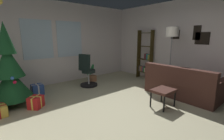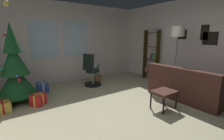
% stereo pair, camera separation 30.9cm
% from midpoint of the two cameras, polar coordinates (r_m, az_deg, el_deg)
% --- Properties ---
extents(ground_plane, '(5.29, 6.02, 0.10)m').
position_cam_midpoint_polar(ground_plane, '(3.66, 3.02, -14.78)').
color(ground_plane, tan).
extents(wall_back_with_windows, '(5.29, 0.12, 2.73)m').
position_cam_midpoint_polar(wall_back_with_windows, '(5.87, -18.00, 9.24)').
color(wall_back_with_windows, silver).
rests_on(wall_back_with_windows, ground_plane).
extents(wall_right_with_frames, '(0.12, 6.02, 2.73)m').
position_cam_midpoint_polar(wall_right_with_frames, '(5.48, 24.54, 8.53)').
color(wall_right_with_frames, silver).
rests_on(wall_right_with_frames, ground_plane).
extents(couch, '(1.56, 1.85, 0.85)m').
position_cam_midpoint_polar(couch, '(4.72, 23.86, -5.18)').
color(couch, '#40241E').
rests_on(couch, ground_plane).
extents(footstool, '(0.51, 0.40, 0.42)m').
position_cam_midpoint_polar(footstool, '(3.78, 15.79, -7.57)').
color(footstool, '#40241E').
rests_on(footstool, ground_plane).
extents(holiday_tree, '(0.91, 0.91, 2.38)m').
position_cam_midpoint_polar(holiday_tree, '(4.42, -34.75, -0.62)').
color(holiday_tree, '#4C331E').
rests_on(holiday_tree, ground_plane).
extents(gift_box_red, '(0.39, 0.39, 0.27)m').
position_cam_midpoint_polar(gift_box_red, '(4.13, -27.74, -10.25)').
color(gift_box_red, red).
rests_on(gift_box_red, ground_plane).
extents(gift_box_blue, '(0.30, 0.31, 0.29)m').
position_cam_midpoint_polar(gift_box_blue, '(5.00, -26.93, -6.30)').
color(gift_box_blue, '#2D4C99').
rests_on(gift_box_blue, ground_plane).
extents(office_chair, '(0.58, 0.56, 1.06)m').
position_cam_midpoint_polar(office_chair, '(5.17, -10.55, -1.32)').
color(office_chair, black).
rests_on(office_chair, ground_plane).
extents(bookshelf, '(0.18, 0.64, 1.82)m').
position_cam_midpoint_polar(bookshelf, '(6.10, 10.45, 4.36)').
color(bookshelf, '#31270E').
rests_on(bookshelf, ground_plane).
extents(floor_lamp, '(0.35, 0.35, 1.87)m').
position_cam_midpoint_polar(floor_lamp, '(5.00, 19.19, 11.29)').
color(floor_lamp, slate).
rests_on(floor_lamp, ground_plane).
extents(potted_plant, '(0.42, 0.35, 0.62)m').
position_cam_midpoint_polar(potted_plant, '(5.84, -8.72, -1.87)').
color(potted_plant, '#946242').
rests_on(potted_plant, ground_plane).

